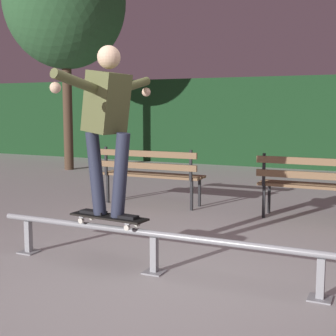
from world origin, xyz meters
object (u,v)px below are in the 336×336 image
at_px(park_bench_leftmost, 150,170).
at_px(park_bench_left_center, 320,181).
at_px(skateboarder, 107,117).
at_px(skateboard, 109,217).
at_px(tree_far_left, 65,2).
at_px(grind_rail, 154,241).

relative_size(park_bench_leftmost, park_bench_left_center, 1.00).
height_order(park_bench_leftmost, park_bench_left_center, same).
distance_m(skateboarder, park_bench_leftmost, 2.96).
xyz_separation_m(park_bench_leftmost, park_bench_left_center, (2.47, 0.00, 0.00)).
bearing_deg(park_bench_leftmost, park_bench_left_center, 0.00).
xyz_separation_m(skateboard, tree_far_left, (-4.65, 5.65, 3.42)).
xyz_separation_m(grind_rail, park_bench_left_center, (1.06, 2.67, 0.24)).
bearing_deg(park_bench_left_center, tree_far_left, 154.27).
distance_m(grind_rail, park_bench_left_center, 2.88).
xyz_separation_m(park_bench_leftmost, tree_far_left, (-3.72, 2.98, 3.35)).
distance_m(skateboard, tree_far_left, 8.08).
height_order(skateboarder, tree_far_left, tree_far_left).
bearing_deg(skateboarder, skateboard, 174.87).
relative_size(grind_rail, skateboarder, 2.18).
bearing_deg(park_bench_leftmost, tree_far_left, 141.30).
height_order(skateboard, tree_far_left, tree_far_left).
height_order(skateboarder, park_bench_left_center, skateboarder).
height_order(grind_rail, tree_far_left, tree_far_left).
height_order(park_bench_left_center, tree_far_left, tree_far_left).
bearing_deg(park_bench_leftmost, grind_rail, -62.17).
distance_m(park_bench_leftmost, park_bench_left_center, 2.47).
bearing_deg(park_bench_left_center, skateboard, -119.86).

